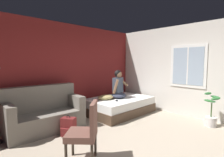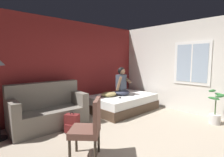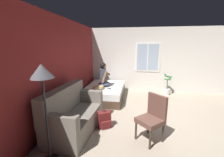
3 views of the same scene
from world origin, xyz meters
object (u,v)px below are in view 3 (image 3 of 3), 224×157
at_px(backpack, 104,120).
at_px(couch, 73,114).
at_px(throw_pillow, 98,87).
at_px(floor_lamp, 43,81).
at_px(cell_phone, 109,89).
at_px(person_seated, 104,77).
at_px(side_chair, 152,116).
at_px(bed, 105,92).
at_px(potted_plant, 167,88).

bearing_deg(backpack, couch, 108.48).
relative_size(throw_pillow, floor_lamp, 0.28).
bearing_deg(floor_lamp, throw_pillow, -2.98).
height_order(cell_phone, floor_lamp, floor_lamp).
bearing_deg(person_seated, side_chair, -147.02).
bearing_deg(cell_phone, throw_pillow, 139.37).
bearing_deg(couch, bed, -7.08).
xyz_separation_m(bed, floor_lamp, (-3.29, 0.29, 1.19)).
height_order(couch, cell_phone, couch).
height_order(bed, backpack, bed).
bearing_deg(backpack, floor_lamp, 150.72).
distance_m(throw_pillow, cell_phone, 0.39).
relative_size(person_seated, throw_pillow, 1.82).
distance_m(backpack, floor_lamp, 1.88).
xyz_separation_m(person_seated, throw_pillow, (-0.46, 0.10, -0.29)).
height_order(backpack, throw_pillow, throw_pillow).
bearing_deg(backpack, person_seated, 12.32).
bearing_deg(potted_plant, couch, 138.77).
xyz_separation_m(couch, backpack, (0.23, -0.69, -0.20)).
height_order(couch, potted_plant, couch).
xyz_separation_m(person_seated, backpack, (-2.05, -0.45, -0.64)).
bearing_deg(floor_lamp, backpack, -29.28).
relative_size(couch, backpack, 3.80).
xyz_separation_m(person_seated, cell_phone, (-0.35, -0.28, -0.35)).
bearing_deg(backpack, cell_phone, 5.76).
distance_m(couch, floor_lamp, 1.44).
relative_size(side_chair, cell_phone, 6.81).
xyz_separation_m(throw_pillow, potted_plant, (1.24, -2.54, -0.25)).
bearing_deg(floor_lamp, cell_phone, -10.09).
bearing_deg(side_chair, person_seated, 32.98).
bearing_deg(throw_pillow, cell_phone, -74.52).
distance_m(person_seated, floor_lamp, 3.35).
distance_m(backpack, potted_plant, 3.46).
height_order(cell_phone, potted_plant, potted_plant).
distance_m(bed, side_chair, 2.82).
bearing_deg(throw_pillow, floor_lamp, 177.02).
bearing_deg(potted_plant, person_seated, 107.73).
distance_m(side_chair, potted_plant, 3.29).
distance_m(couch, throw_pillow, 1.84).
bearing_deg(throw_pillow, person_seated, -12.06).
relative_size(couch, side_chair, 1.78).
bearing_deg(bed, couch, 172.92).
height_order(throw_pillow, floor_lamp, floor_lamp).
bearing_deg(person_seated, potted_plant, -72.27).
bearing_deg(bed, person_seated, 88.35).
height_order(person_seated, potted_plant, person_seated).
bearing_deg(floor_lamp, potted_plant, -33.44).
bearing_deg(cell_phone, couch, -161.20).
bearing_deg(side_chair, backpack, 73.69).
height_order(throw_pillow, potted_plant, potted_plant).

